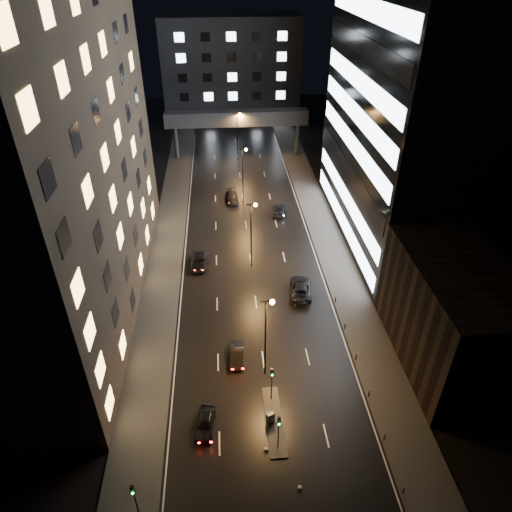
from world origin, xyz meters
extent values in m
plane|color=black|center=(0.00, 40.00, 0.00)|extent=(160.00, 160.00, 0.00)
cube|color=#383533|center=(-12.50, 35.00, 0.07)|extent=(5.00, 110.00, 0.15)
cube|color=#383533|center=(12.50, 35.00, 0.07)|extent=(5.00, 110.00, 0.15)
cube|color=#2D2319|center=(-22.50, 24.00, 20.00)|extent=(15.00, 48.00, 40.00)
cube|color=black|center=(20.00, 9.00, 6.00)|extent=(10.00, 18.00, 12.00)
cube|color=black|center=(25.00, 36.00, 22.50)|extent=(20.00, 36.00, 45.00)
cube|color=#333335|center=(0.00, 98.00, 12.50)|extent=(34.00, 14.00, 25.00)
cube|color=#333335|center=(0.00, 70.00, 8.50)|extent=(30.00, 3.00, 3.00)
cylinder|color=#333335|center=(-13.00, 70.00, 3.50)|extent=(0.80, 0.80, 7.00)
cylinder|color=#333335|center=(13.00, 70.00, 3.50)|extent=(0.80, 0.80, 7.00)
cube|color=#383533|center=(0.30, 2.00, 0.07)|extent=(1.60, 8.00, 0.15)
cylinder|color=black|center=(0.30, 4.50, 1.90)|extent=(0.12, 0.12, 3.50)
cube|color=black|center=(0.30, 4.50, 4.10)|extent=(0.28, 0.22, 0.90)
sphere|color=#0CFF33|center=(0.30, 4.36, 3.82)|extent=(0.18, 0.18, 0.18)
cylinder|color=black|center=(0.30, -1.00, 1.90)|extent=(0.12, 0.12, 3.50)
cube|color=black|center=(0.30, -1.00, 4.10)|extent=(0.28, 0.22, 0.90)
sphere|color=#0CFF33|center=(0.30, -1.14, 3.82)|extent=(0.18, 0.18, 0.18)
cylinder|color=black|center=(-11.50, -6.00, 1.75)|extent=(0.12, 0.12, 3.50)
cube|color=black|center=(-11.50, -6.00, 3.95)|extent=(0.28, 0.22, 0.90)
sphere|color=#0CFF33|center=(-11.50, -6.14, 3.67)|extent=(0.18, 0.18, 0.18)
cylinder|color=black|center=(10.20, -6.00, 0.45)|extent=(0.12, 0.12, 0.90)
cylinder|color=black|center=(10.20, -1.00, 0.45)|extent=(0.12, 0.12, 0.90)
cylinder|color=black|center=(10.20, 4.00, 0.45)|extent=(0.12, 0.12, 0.90)
cylinder|color=black|center=(10.20, 9.00, 0.45)|extent=(0.12, 0.12, 0.90)
cylinder|color=black|center=(10.20, 14.00, 0.45)|extent=(0.12, 0.12, 0.90)
cylinder|color=black|center=(10.20, 19.00, 0.45)|extent=(0.12, 0.12, 0.90)
cylinder|color=black|center=(0.00, 8.00, 5.00)|extent=(0.18, 0.18, 10.00)
cylinder|color=black|center=(0.00, 8.00, 10.00)|extent=(1.20, 0.12, 0.12)
sphere|color=#FF9E38|center=(0.60, 8.00, 9.90)|extent=(0.50, 0.50, 0.50)
cylinder|color=black|center=(0.00, 28.00, 5.00)|extent=(0.18, 0.18, 10.00)
cylinder|color=black|center=(0.00, 28.00, 10.00)|extent=(1.20, 0.12, 0.12)
sphere|color=#FF9E38|center=(0.60, 28.00, 9.90)|extent=(0.50, 0.50, 0.50)
cylinder|color=black|center=(0.00, 48.00, 5.00)|extent=(0.18, 0.18, 10.00)
cylinder|color=black|center=(0.00, 48.00, 10.00)|extent=(1.20, 0.12, 0.12)
sphere|color=#FF9E38|center=(0.60, 48.00, 9.90)|extent=(0.50, 0.50, 0.50)
cylinder|color=black|center=(0.00, 68.00, 5.00)|extent=(0.18, 0.18, 10.00)
cylinder|color=black|center=(0.00, 68.00, 10.00)|extent=(1.20, 0.12, 0.12)
sphere|color=#FF9E38|center=(0.60, 68.00, 9.90)|extent=(0.50, 0.50, 0.50)
imported|color=black|center=(-6.29, 1.81, 0.70)|extent=(2.15, 4.26, 1.39)
imported|color=black|center=(-2.90, 10.31, 0.68)|extent=(1.78, 4.23, 1.36)
imported|color=black|center=(-7.47, 28.74, 0.70)|extent=(2.56, 5.13, 1.39)
imported|color=black|center=(-2.02, 48.70, 0.75)|extent=(2.50, 5.33, 1.50)
imported|color=black|center=(6.04, 21.37, 0.81)|extent=(3.45, 6.12, 1.61)
imported|color=black|center=(5.84, 43.40, 0.68)|extent=(2.46, 4.87, 1.36)
cube|color=#464648|center=(-0.10, 1.78, 0.81)|extent=(0.84, 0.70, 1.32)
cone|color=orange|center=(-0.77, -1.06, 0.23)|extent=(0.50, 0.50, 0.47)
cone|color=#ED5B0C|center=(1.70, -4.84, 0.25)|extent=(0.38, 0.38, 0.50)
camera|label=1|loc=(-3.68, -25.39, 37.90)|focal=32.00mm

